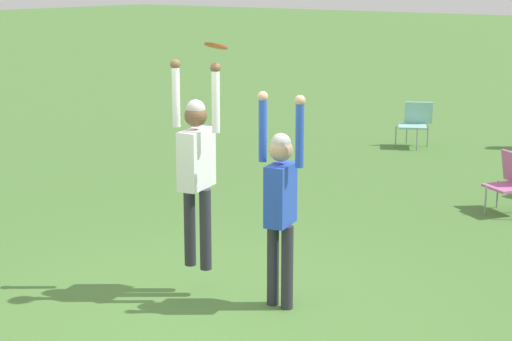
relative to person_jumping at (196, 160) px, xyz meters
The scene contains 6 objects.
ground_plane 1.51m from the person_jumping, 33.81° to the right, with size 120.00×120.00×0.00m, color #4C7A38.
person_jumping is the anchor object (origin of this frame).
person_defending 0.96m from the person_jumping, 13.04° to the left, with size 0.54×0.42×2.15m.
frisbee 1.20m from the person_jumping, ahead, with size 0.23×0.22×0.08m.
camping_chair_2 8.58m from the person_jumping, 101.93° to the left, with size 0.72×0.78×0.85m.
camping_chair_3 5.24m from the person_jumping, 73.97° to the left, with size 0.69×0.75×0.84m.
Camera 1 is at (5.15, -6.06, 3.27)m, focal length 60.00 mm.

